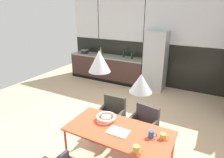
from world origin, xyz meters
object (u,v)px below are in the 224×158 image
mug_white_ceramic (137,149)px  pendant_lamp_over_table_far (141,83)px  open_book (118,132)px  pendant_lamp_over_table_near (99,61)px  bottle_spice_small (123,54)px  refrigerator_column (155,61)px  dining_table (119,133)px  bottle_vinegar_dark (101,52)px  mug_short_terracotta (163,136)px  armchair_near_window (144,122)px  cooking_pot (85,51)px  mug_glass_clear (151,134)px  armchair_facing_counter (112,112)px  fruit_bowl (106,117)px  bottle_oil_tall (132,55)px

mug_white_ceramic → pendant_lamp_over_table_far: (-0.09, 0.28, 0.79)m
open_book → pendant_lamp_over_table_near: bearing=170.3°
bottle_spice_small → pendant_lamp_over_table_far: bearing=-62.0°
refrigerator_column → dining_table: size_ratio=1.15×
bottle_vinegar_dark → mug_short_terracotta: bearing=-47.6°
armchair_near_window → cooking_pot: size_ratio=2.75×
mug_glass_clear → pendant_lamp_over_table_far: 0.81m
mug_glass_clear → bottle_spice_small: bottle_spice_small is taller
armchair_near_window → bottle_spice_small: bottle_spice_small is taller
armchair_facing_counter → bottle_spice_small: bottle_spice_small is taller
dining_table → bottle_vinegar_dark: size_ratio=5.73×
cooking_pot → mug_short_terracotta: bearing=-41.9°
fruit_bowl → pendant_lamp_over_table_far: size_ratio=0.25×
mug_glass_clear → bottle_oil_tall: 3.99m
fruit_bowl → mug_white_ceramic: 0.86m
pendant_lamp_over_table_near → mug_short_terracotta: bearing=6.2°
cooking_pot → pendant_lamp_over_table_near: size_ratio=0.25×
pendant_lamp_over_table_far → mug_white_ceramic: bearing=-72.3°
fruit_bowl → mug_glass_clear: size_ratio=2.61×
bottle_spice_small → pendant_lamp_over_table_far: 4.22m
fruit_bowl → open_book: 0.38m
cooking_pot → pendant_lamp_over_table_near: 4.63m
mug_glass_clear → dining_table: bearing=-172.7°
mug_glass_clear → armchair_facing_counter: bearing=145.2°
mug_short_terracotta → bottle_oil_tall: bearing=119.1°
fruit_bowl → pendant_lamp_over_table_near: pendant_lamp_over_table_near is taller
armchair_facing_counter → bottle_spice_small: (-1.11, 2.89, 0.50)m
armchair_near_window → bottle_oil_tall: bottle_oil_tall is taller
bottle_spice_small → cooking_pot: bearing=-176.3°
mug_glass_clear → cooking_pot: 5.07m
refrigerator_column → open_book: bearing=-81.9°
fruit_bowl → armchair_near_window: bearing=53.7°
pendant_lamp_over_table_far → dining_table: bearing=173.2°
bottle_oil_tall → cooking_pot: bearing=-178.0°
dining_table → open_book: size_ratio=5.07×
mug_short_terracotta → pendant_lamp_over_table_far: bearing=-155.0°
armchair_near_window → armchair_facing_counter: size_ratio=0.95×
armchair_facing_counter → cooking_pot: size_ratio=2.90×
refrigerator_column → bottle_vinegar_dark: refrigerator_column is taller
open_book → mug_white_ceramic: size_ratio=2.45×
armchair_near_window → mug_white_ceramic: mug_white_ceramic is taller
refrigerator_column → armchair_facing_counter: bearing=-90.4°
dining_table → bottle_oil_tall: bearing=109.9°
dining_table → fruit_bowl: size_ratio=4.81×
bottle_vinegar_dark → cooking_pot: bearing=179.2°
mug_glass_clear → bottle_spice_small: (-2.12, 3.59, 0.23)m
mug_short_terracotta → pendant_lamp_over_table_far: size_ratio=0.10×
pendant_lamp_over_table_near → fruit_bowl: bearing=83.7°
fruit_bowl → open_book: fruit_bowl is taller
bottle_oil_tall → bottle_spice_small: size_ratio=0.96×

